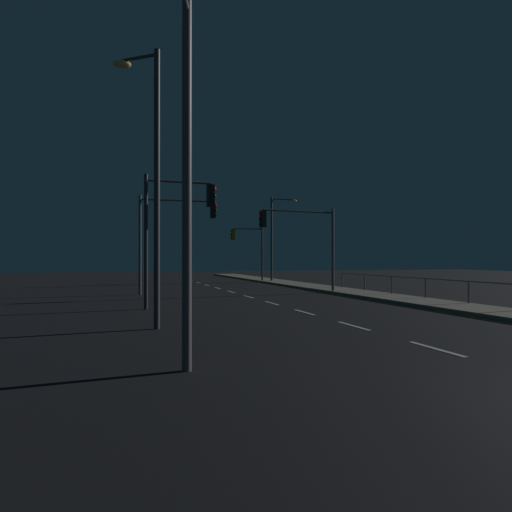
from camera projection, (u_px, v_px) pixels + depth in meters
name	position (u px, v px, depth m)	size (l,w,h in m)	color
ground_plane	(268.00, 302.00, 23.25)	(112.00, 112.00, 0.00)	black
sidewalk_right	(391.00, 298.00, 25.14)	(2.65, 77.00, 0.14)	gray
lane_markings_center	(249.00, 297.00, 26.60)	(0.14, 50.00, 0.01)	silver
lane_edge_line	(323.00, 293.00, 29.48)	(0.14, 53.00, 0.01)	gold
traffic_light_mid_right	(300.00, 231.00, 28.69)	(4.99, 0.97, 4.96)	#4C4C51
traffic_light_overhead_east	(176.00, 216.00, 20.51)	(3.06, 0.43, 5.56)	#2D3033
traffic_light_far_right	(248.00, 243.00, 43.31)	(2.97, 0.35, 4.81)	#2D3033
traffic_light_near_left	(174.00, 225.00, 28.69)	(4.59, 0.34, 5.75)	#4C4C51
street_lamp_median	(276.00, 230.00, 43.15)	(2.45, 0.36, 7.33)	#2D3033
street_lamp_corner	(185.00, 145.00, 8.86)	(0.70, 1.52, 6.89)	#4C4C51
street_lamp_far_end	(151.00, 165.00, 14.60)	(1.36, 1.04, 8.30)	#38383D
barrier_fence	(495.00, 288.00, 19.92)	(0.09, 27.50, 0.98)	#59595E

